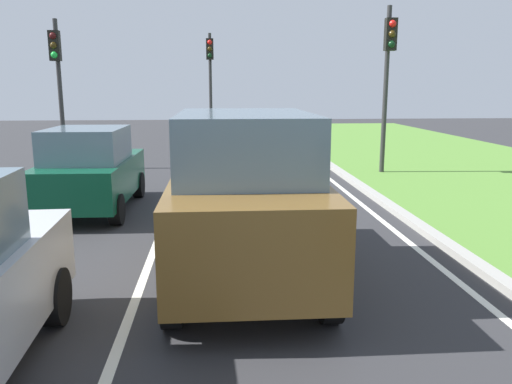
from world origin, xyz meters
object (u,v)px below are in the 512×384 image
car_hatchback_far (91,170)px  traffic_light_overhead_left (57,71)px  traffic_light_near_right (388,64)px  car_suv_ahead (244,195)px  traffic_light_far_median (210,70)px

car_hatchback_far → traffic_light_overhead_left: 6.59m
traffic_light_near_right → car_hatchback_far: bearing=-152.3°
car_suv_ahead → car_hatchback_far: bearing=126.8°
traffic_light_near_right → traffic_light_overhead_left: bearing=169.8°
car_suv_ahead → traffic_light_overhead_left: (-5.23, 9.90, 1.92)m
traffic_light_near_right → traffic_light_far_median: bearing=121.7°
traffic_light_near_right → traffic_light_overhead_left: (-9.90, 1.78, -0.16)m
car_hatchback_far → traffic_light_near_right: traffic_light_near_right is taller
car_suv_ahead → car_hatchback_far: car_suv_ahead is taller
car_suv_ahead → traffic_light_far_median: size_ratio=0.92×
traffic_light_overhead_left → traffic_light_far_median: bearing=55.1°
traffic_light_overhead_left → traffic_light_far_median: 8.17m
car_suv_ahead → traffic_light_far_median: 16.74m
traffic_light_far_median → car_suv_ahead: bearing=-88.1°
car_suv_ahead → traffic_light_overhead_left: traffic_light_overhead_left is taller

